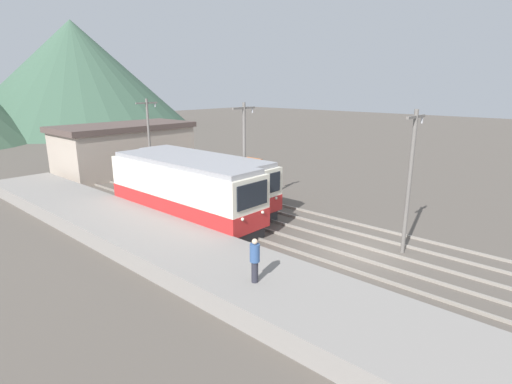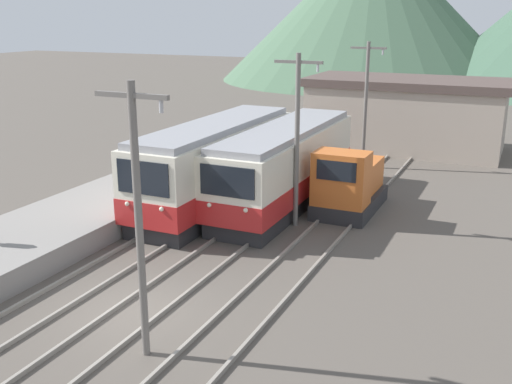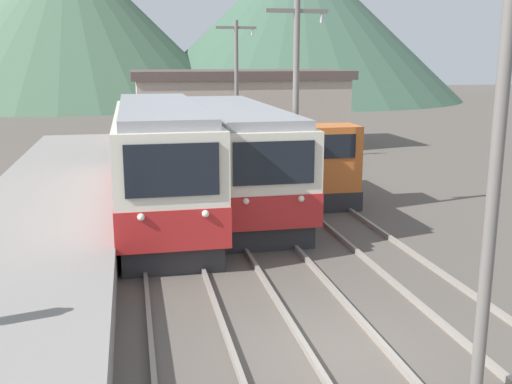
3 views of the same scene
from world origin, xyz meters
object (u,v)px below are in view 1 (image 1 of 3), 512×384
at_px(commuter_train_left, 183,193).
at_px(catenary_mast_far, 149,138).
at_px(shunting_locomotive, 232,182).
at_px(catenary_mast_near, 410,178).
at_px(commuter_train_center, 202,183).
at_px(person_on_platform, 255,259).
at_px(catenary_mast_mid, 244,153).

height_order(commuter_train_left, catenary_mast_far, catenary_mast_far).
height_order(shunting_locomotive, catenary_mast_near, catenary_mast_near).
relative_size(commuter_train_center, shunting_locomotive, 2.51).
distance_m(shunting_locomotive, person_on_platform, 15.12).
xyz_separation_m(commuter_train_center, shunting_locomotive, (3.00, 0.19, -0.49)).
relative_size(catenary_mast_mid, person_on_platform, 4.02).
bearing_deg(commuter_train_left, person_on_platform, -113.53).
bearing_deg(commuter_train_center, commuter_train_left, -151.99).
xyz_separation_m(catenary_mast_near, person_on_platform, (-8.51, 2.33, -2.03)).
bearing_deg(shunting_locomotive, catenary_mast_near, -96.24).
distance_m(commuter_train_center, catenary_mast_near, 13.72).
relative_size(catenary_mast_far, person_on_platform, 4.02).
distance_m(commuter_train_center, person_on_platform, 13.15).
xyz_separation_m(catenary_mast_mid, person_on_platform, (-8.51, -8.59, -2.03)).
bearing_deg(catenary_mast_near, shunting_locomotive, 83.76).
xyz_separation_m(commuter_train_left, commuter_train_center, (2.80, 1.49, -0.09)).
distance_m(commuter_train_center, shunting_locomotive, 3.05).
height_order(commuter_train_center, shunting_locomotive, commuter_train_center).
height_order(commuter_train_center, catenary_mast_near, catenary_mast_near).
height_order(commuter_train_left, catenary_mast_mid, catenary_mast_mid).
bearing_deg(catenary_mast_near, person_on_platform, 164.67).
bearing_deg(person_on_platform, catenary_mast_near, -15.33).
distance_m(shunting_locomotive, catenary_mast_far, 8.73).
xyz_separation_m(commuter_train_left, person_on_platform, (-4.20, -9.64, 0.05)).
relative_size(commuter_train_center, person_on_platform, 6.69).
bearing_deg(catenary_mast_far, catenary_mast_near, -90.00).
distance_m(commuter_train_left, shunting_locomotive, 6.07).
bearing_deg(commuter_train_center, shunting_locomotive, 3.64).
distance_m(shunting_locomotive, catenary_mast_near, 13.99).
distance_m(commuter_train_left, commuter_train_center, 3.17).
relative_size(shunting_locomotive, catenary_mast_near, 0.66).
bearing_deg(commuter_train_center, catenary_mast_mid, -59.36).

